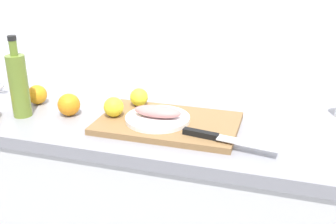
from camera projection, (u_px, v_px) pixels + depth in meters
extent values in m
cube|color=white|center=(154.00, 2.00, 1.58)|extent=(3.20, 0.05, 2.50)
cube|color=white|center=(131.00, 220.00, 1.60)|extent=(2.00, 0.58, 0.86)
cube|color=gray|center=(126.00, 118.00, 1.43)|extent=(2.00, 0.60, 0.04)
cube|color=olive|center=(168.00, 123.00, 1.31)|extent=(0.46, 0.29, 0.02)
cylinder|color=white|center=(158.00, 119.00, 1.30)|extent=(0.21, 0.21, 0.01)
ellipsoid|color=tan|center=(158.00, 111.00, 1.29)|extent=(0.16, 0.07, 0.04)
cube|color=silver|center=(248.00, 143.00, 1.13)|extent=(0.18, 0.06, 0.00)
cube|color=black|center=(200.00, 134.00, 1.19)|extent=(0.11, 0.04, 0.02)
sphere|color=yellow|center=(139.00, 97.00, 1.42)|extent=(0.06, 0.06, 0.06)
sphere|color=yellow|center=(114.00, 107.00, 1.33)|extent=(0.07, 0.07, 0.07)
cylinder|color=olive|center=(19.00, 86.00, 1.36)|extent=(0.06, 0.06, 0.22)
cylinder|color=olive|center=(13.00, 48.00, 1.31)|extent=(0.03, 0.03, 0.05)
cylinder|color=black|center=(12.00, 38.00, 1.30)|extent=(0.03, 0.03, 0.02)
sphere|color=orange|center=(69.00, 105.00, 1.39)|extent=(0.08, 0.08, 0.08)
sphere|color=orange|center=(37.00, 95.00, 1.49)|extent=(0.07, 0.07, 0.07)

